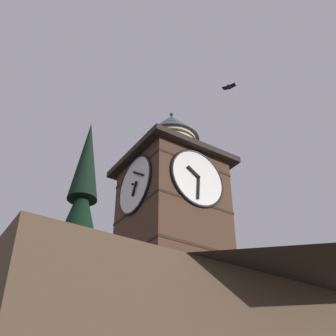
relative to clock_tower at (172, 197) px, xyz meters
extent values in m
pyramid|color=#2D231E|center=(0.81, 0.30, -4.30)|extent=(13.30, 12.53, 2.10)
cube|color=#4C3323|center=(-0.03, -0.03, -0.95)|extent=(3.41, 3.41, 4.60)
cube|color=#352318|center=(-0.03, -0.03, -2.69)|extent=(3.45, 3.45, 0.10)
cube|color=#352318|center=(-0.03, -0.03, -0.97)|extent=(3.45, 3.45, 0.10)
cube|color=#352318|center=(-0.03, -0.03, 0.76)|extent=(3.45, 3.45, 0.10)
cylinder|color=white|center=(-0.03, 1.71, 0.05)|extent=(2.36, 0.10, 2.36)
torus|color=black|center=(-0.03, 1.73, 0.05)|extent=(2.46, 0.10, 2.46)
cube|color=black|center=(0.23, 1.81, 0.20)|extent=(0.57, 0.04, 0.41)
cube|color=black|center=(0.01, 1.81, -0.44)|extent=(0.16, 0.04, 0.97)
sphere|color=black|center=(-0.03, 1.82, 0.05)|extent=(0.10, 0.10, 0.10)
cylinder|color=white|center=(1.71, -0.03, 0.05)|extent=(0.10, 2.36, 2.36)
torus|color=black|center=(1.73, -0.03, 0.05)|extent=(0.10, 2.46, 2.46)
cube|color=black|center=(1.81, 0.11, -0.22)|extent=(0.04, 0.37, 0.58)
cube|color=black|center=(1.81, 0.37, 0.32)|extent=(0.04, 0.84, 0.62)
sphere|color=black|center=(1.82, -0.03, 0.05)|extent=(0.10, 0.10, 0.10)
cube|color=#2D231E|center=(-0.03, -0.03, 1.48)|extent=(4.11, 4.11, 0.25)
cylinder|color=beige|center=(-0.03, -0.03, 2.25)|extent=(2.16, 2.16, 1.29)
cylinder|color=#2D2319|center=(-0.03, -0.03, 1.82)|extent=(2.22, 2.22, 0.10)
cylinder|color=#2D2319|center=(-0.03, -0.03, 2.25)|extent=(2.22, 2.22, 0.10)
cylinder|color=#2D2319|center=(-0.03, -0.03, 2.68)|extent=(2.22, 2.22, 0.10)
cone|color=#424C5B|center=(-0.03, -0.03, 3.60)|extent=(2.46, 2.46, 1.40)
sphere|color=#2D3847|center=(-0.03, -0.03, 4.40)|extent=(0.16, 0.16, 0.16)
cone|color=black|center=(0.94, -7.58, -2.50)|extent=(4.09, 4.09, 5.36)
cone|color=black|center=(0.94, -7.58, 1.72)|extent=(2.89, 2.89, 5.52)
cone|color=black|center=(0.94, -7.58, 5.82)|extent=(1.70, 1.70, 5.43)
sphere|color=silver|center=(-19.12, -41.74, 4.96)|extent=(1.71, 1.71, 1.71)
ellipsoid|color=black|center=(-0.85, 3.06, 4.11)|extent=(0.32, 0.27, 0.16)
cube|color=black|center=(-0.78, 2.94, 4.11)|extent=(0.31, 0.34, 0.08)
cube|color=black|center=(-0.92, 3.18, 4.11)|extent=(0.31, 0.34, 0.08)
camera|label=1|loc=(8.62, 12.85, -8.64)|focal=46.65mm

